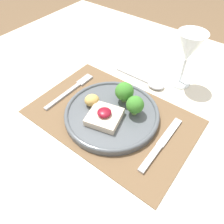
{
  "coord_description": "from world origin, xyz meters",
  "views": [
    {
      "loc": [
        0.26,
        -0.33,
        1.22
      ],
      "look_at": [
        0.0,
        -0.0,
        0.78
      ],
      "focal_mm": 35.0,
      "sensor_mm": 36.0,
      "label": 1
    }
  ],
  "objects_px": {
    "dinner_plate": "(113,112)",
    "wine_glass_near": "(189,49)",
    "fork": "(73,89)",
    "spoon": "(152,83)",
    "knife": "(159,147)"
  },
  "relations": [
    {
      "from": "dinner_plate",
      "to": "wine_glass_near",
      "type": "bearing_deg",
      "value": 71.84
    },
    {
      "from": "fork",
      "to": "spoon",
      "type": "height_order",
      "value": "spoon"
    },
    {
      "from": "spoon",
      "to": "wine_glass_near",
      "type": "bearing_deg",
      "value": 44.79
    },
    {
      "from": "dinner_plate",
      "to": "spoon",
      "type": "distance_m",
      "value": 0.19
    },
    {
      "from": "fork",
      "to": "wine_glass_near",
      "type": "xyz_separation_m",
      "value": [
        0.26,
        0.24,
        0.12
      ]
    },
    {
      "from": "dinner_plate",
      "to": "knife",
      "type": "height_order",
      "value": "dinner_plate"
    },
    {
      "from": "knife",
      "to": "dinner_plate",
      "type": "bearing_deg",
      "value": 176.91
    },
    {
      "from": "dinner_plate",
      "to": "spoon",
      "type": "height_order",
      "value": "dinner_plate"
    },
    {
      "from": "fork",
      "to": "spoon",
      "type": "distance_m",
      "value": 0.26
    },
    {
      "from": "fork",
      "to": "wine_glass_near",
      "type": "relative_size",
      "value": 1.13
    },
    {
      "from": "dinner_plate",
      "to": "wine_glass_near",
      "type": "distance_m",
      "value": 0.29
    },
    {
      "from": "dinner_plate",
      "to": "fork",
      "type": "xyz_separation_m",
      "value": [
        -0.17,
        0.01,
        -0.01
      ]
    },
    {
      "from": "fork",
      "to": "knife",
      "type": "relative_size",
      "value": 1.0
    },
    {
      "from": "dinner_plate",
      "to": "spoon",
      "type": "xyz_separation_m",
      "value": [
        0.02,
        0.19,
        -0.01
      ]
    },
    {
      "from": "knife",
      "to": "spoon",
      "type": "distance_m",
      "value": 0.25
    }
  ]
}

